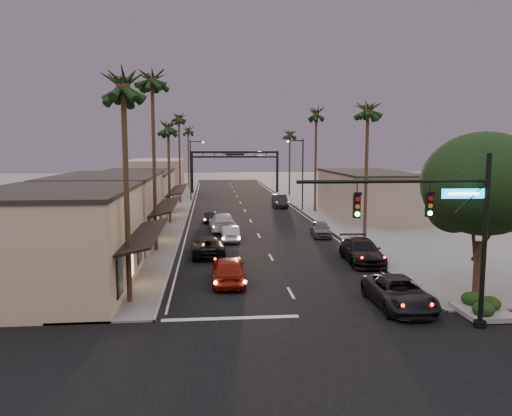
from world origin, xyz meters
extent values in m
plane|color=slate|center=(0.00, 40.00, 0.00)|extent=(200.00, 200.00, 0.00)
cube|color=black|center=(0.00, 45.00, 0.00)|extent=(14.00, 120.00, 0.02)
cube|color=black|center=(0.00, 0.00, 0.00)|extent=(80.00, 12.00, 0.02)
cube|color=slate|center=(-9.50, 52.00, 0.06)|extent=(5.00, 92.00, 0.12)
cube|color=slate|center=(9.50, 52.00, 0.06)|extent=(5.00, 92.00, 0.12)
cube|color=tan|center=(-13.00, 12.00, 2.75)|extent=(8.00, 12.00, 5.50)
cube|color=gray|center=(-13.00, 26.00, 2.75)|extent=(8.00, 14.00, 5.50)
cube|color=tan|center=(-13.00, 42.00, 2.50)|extent=(8.00, 16.00, 5.00)
cube|color=gray|center=(-13.00, 65.00, 3.00)|extent=(8.00, 20.00, 6.00)
cube|color=gray|center=(14.00, 40.00, 2.50)|extent=(8.00, 18.00, 5.00)
cylinder|color=black|center=(7.60, 4.00, 3.90)|extent=(0.22, 0.22, 7.80)
cylinder|color=black|center=(3.40, 4.00, 6.60)|extent=(8.40, 0.16, 0.16)
cube|color=black|center=(1.80, 4.00, 5.55)|extent=(0.28, 0.22, 1.00)
cube|color=black|center=(5.00, 4.00, 5.55)|extent=(0.28, 0.22, 1.00)
cube|color=#0D8CD0|center=(6.50, 4.00, 6.05)|extent=(1.90, 0.08, 0.42)
cylinder|color=#38281C|center=(9.40, 7.50, 1.60)|extent=(0.52, 0.52, 3.20)
ellipsoid|color=black|center=(9.40, 7.50, 6.20)|extent=(6.20, 6.20, 5.20)
sphere|color=black|center=(8.20, 8.10, 5.00)|extent=(2.80, 2.80, 2.80)
cube|color=gray|center=(8.60, 5.50, 0.00)|extent=(2.20, 2.60, 0.24)
cube|color=black|center=(-7.40, 70.00, 3.50)|extent=(0.40, 0.40, 7.00)
cube|color=black|center=(7.40, 70.00, 3.50)|extent=(0.40, 0.40, 7.00)
cube|color=black|center=(0.00, 70.00, 7.10)|extent=(15.20, 0.35, 0.35)
cube|color=black|center=(0.00, 70.00, 6.30)|extent=(15.20, 0.30, 0.30)
cube|color=beige|center=(0.00, 69.98, 6.70)|extent=(4.20, 0.12, 1.00)
cylinder|color=black|center=(7.20, 45.00, 4.50)|extent=(0.16, 0.16, 9.00)
cylinder|color=black|center=(6.20, 45.00, 8.80)|extent=(2.00, 0.12, 0.12)
sphere|color=#FFD899|center=(5.30, 45.00, 8.70)|extent=(0.30, 0.30, 0.30)
cylinder|color=black|center=(-7.20, 58.00, 4.50)|extent=(0.16, 0.16, 9.00)
cylinder|color=black|center=(-6.20, 58.00, 8.80)|extent=(2.00, 0.12, 0.12)
sphere|color=#FFD899|center=(-5.30, 58.00, 8.70)|extent=(0.30, 0.30, 0.30)
cylinder|color=#38281C|center=(-8.60, 9.00, 5.50)|extent=(0.28, 0.28, 11.00)
sphere|color=black|center=(-8.60, 9.00, 11.60)|extent=(3.20, 3.20, 3.20)
cylinder|color=#38281C|center=(-8.60, 22.00, 6.50)|extent=(0.28, 0.28, 13.00)
sphere|color=black|center=(-8.60, 22.00, 13.60)|extent=(3.20, 3.20, 3.20)
cylinder|color=#38281C|center=(-8.60, 36.00, 5.00)|extent=(0.28, 0.28, 10.00)
sphere|color=black|center=(-8.60, 36.00, 10.60)|extent=(3.20, 3.20, 3.20)
cylinder|color=#38281C|center=(-8.60, 55.00, 6.00)|extent=(0.28, 0.28, 12.00)
sphere|color=black|center=(-8.60, 55.00, 12.60)|extent=(3.20, 3.20, 3.20)
cylinder|color=#38281C|center=(8.60, 24.00, 5.50)|extent=(0.28, 0.28, 11.00)
sphere|color=black|center=(8.60, 24.00, 11.60)|extent=(3.20, 3.20, 3.20)
cylinder|color=#38281C|center=(8.60, 44.00, 6.00)|extent=(0.28, 0.28, 12.00)
sphere|color=black|center=(8.60, 44.00, 12.60)|extent=(3.20, 3.20, 3.20)
cylinder|color=#38281C|center=(8.60, 64.00, 5.00)|extent=(0.28, 0.28, 10.00)
sphere|color=black|center=(8.60, 64.00, 10.60)|extent=(3.20, 3.20, 3.20)
cylinder|color=#38281C|center=(-8.30, 78.00, 5.50)|extent=(0.28, 0.28, 11.00)
sphere|color=black|center=(-8.30, 78.00, 11.60)|extent=(3.20, 3.20, 3.20)
imported|color=maroon|center=(-3.36, 12.29, 0.83)|extent=(2.00, 4.88, 1.66)
imported|color=black|center=(-4.62, 20.02, 0.71)|extent=(2.60, 5.22, 1.42)
imported|color=#9E9FA4|center=(-2.72, 25.52, 0.67)|extent=(1.53, 4.12, 1.35)
imported|color=#B4B4B4|center=(-3.24, 31.02, 0.85)|extent=(2.68, 5.95, 1.69)
imported|color=black|center=(-4.31, 36.52, 0.66)|extent=(1.61, 3.92, 1.33)
imported|color=black|center=(5.01, 7.06, 0.76)|extent=(2.53, 5.45, 1.51)
imported|color=black|center=(6.10, 16.73, 0.83)|extent=(2.55, 5.78, 1.65)
imported|color=#525257|center=(5.52, 27.08, 0.69)|extent=(2.01, 4.20, 1.38)
imported|color=black|center=(4.94, 49.20, 0.83)|extent=(1.89, 5.11, 1.67)
camera|label=1|loc=(-4.42, -16.53, 8.07)|focal=35.00mm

